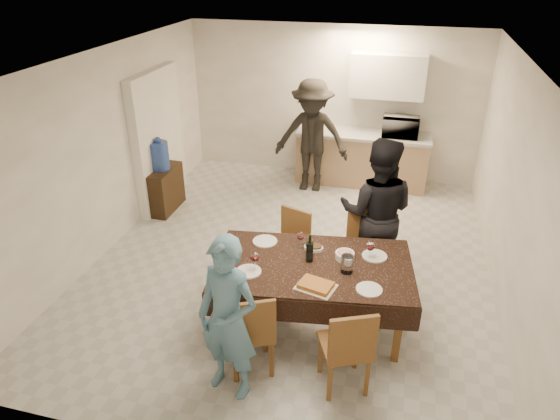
{
  "coord_description": "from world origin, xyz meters",
  "views": [
    {
      "loc": [
        1.22,
        -5.44,
        3.67
      ],
      "look_at": [
        -0.09,
        -0.3,
        0.88
      ],
      "focal_mm": 32.0,
      "sensor_mm": 36.0,
      "label": 1
    }
  ],
  "objects_px": {
    "dining_table": "(313,267)",
    "water_pitcher": "(347,264)",
    "wine_bottle": "(310,248)",
    "person_near": "(228,319)",
    "person_kitchen": "(312,136)",
    "water_jug": "(159,156)",
    "savoury_tart": "(316,285)",
    "microwave": "(401,127)",
    "person_far": "(377,213)",
    "console": "(163,189)"
  },
  "relations": [
    {
      "from": "person_near",
      "to": "wine_bottle",
      "type": "bearing_deg",
      "value": 79.25
    },
    {
      "from": "console",
      "to": "person_near",
      "type": "height_order",
      "value": "person_near"
    },
    {
      "from": "water_jug",
      "to": "dining_table",
      "type": "bearing_deg",
      "value": -37.49
    },
    {
      "from": "wine_bottle",
      "to": "person_near",
      "type": "xyz_separation_m",
      "value": [
        -0.5,
        -1.1,
        -0.14
      ]
    },
    {
      "from": "dining_table",
      "to": "savoury_tart",
      "type": "bearing_deg",
      "value": -83.19
    },
    {
      "from": "console",
      "to": "microwave",
      "type": "xyz_separation_m",
      "value": [
        3.48,
        1.76,
        0.73
      ]
    },
    {
      "from": "person_near",
      "to": "person_far",
      "type": "height_order",
      "value": "person_far"
    },
    {
      "from": "console",
      "to": "person_kitchen",
      "type": "relative_size",
      "value": 0.39
    },
    {
      "from": "dining_table",
      "to": "water_pitcher",
      "type": "distance_m",
      "value": 0.38
    },
    {
      "from": "wine_bottle",
      "to": "person_far",
      "type": "height_order",
      "value": "person_far"
    },
    {
      "from": "wine_bottle",
      "to": "water_jug",
      "type": "bearing_deg",
      "value": 142.66
    },
    {
      "from": "person_far",
      "to": "person_near",
      "type": "bearing_deg",
      "value": 64.1
    },
    {
      "from": "dining_table",
      "to": "console",
      "type": "distance_m",
      "value": 3.52
    },
    {
      "from": "wine_bottle",
      "to": "person_kitchen",
      "type": "distance_m",
      "value": 3.45
    },
    {
      "from": "dining_table",
      "to": "person_far",
      "type": "xyz_separation_m",
      "value": [
        0.55,
        1.05,
        0.17
      ]
    },
    {
      "from": "water_pitcher",
      "to": "person_far",
      "type": "height_order",
      "value": "person_far"
    },
    {
      "from": "person_near",
      "to": "person_kitchen",
      "type": "relative_size",
      "value": 0.86
    },
    {
      "from": "person_near",
      "to": "microwave",
      "type": "bearing_deg",
      "value": 89.49
    },
    {
      "from": "person_far",
      "to": "person_kitchen",
      "type": "xyz_separation_m",
      "value": [
        -1.25,
        2.39,
        0.02
      ]
    },
    {
      "from": "person_far",
      "to": "console",
      "type": "bearing_deg",
      "value": -16.23
    },
    {
      "from": "water_jug",
      "to": "water_pitcher",
      "type": "height_order",
      "value": "water_jug"
    },
    {
      "from": "savoury_tart",
      "to": "person_near",
      "type": "distance_m",
      "value": 0.93
    },
    {
      "from": "water_jug",
      "to": "wine_bottle",
      "type": "xyz_separation_m",
      "value": [
        2.73,
        -2.08,
        0.05
      ]
    },
    {
      "from": "savoury_tart",
      "to": "water_jug",
      "type": "bearing_deg",
      "value": 138.89
    },
    {
      "from": "water_pitcher",
      "to": "person_kitchen",
      "type": "height_order",
      "value": "person_kitchen"
    },
    {
      "from": "microwave",
      "to": "person_kitchen",
      "type": "distance_m",
      "value": 1.47
    },
    {
      "from": "water_jug",
      "to": "person_far",
      "type": "height_order",
      "value": "person_far"
    },
    {
      "from": "dining_table",
      "to": "person_far",
      "type": "height_order",
      "value": "person_far"
    },
    {
      "from": "dining_table",
      "to": "person_kitchen",
      "type": "relative_size",
      "value": 1.16
    },
    {
      "from": "person_near",
      "to": "person_kitchen",
      "type": "xyz_separation_m",
      "value": [
        -0.15,
        4.49,
        0.13
      ]
    },
    {
      "from": "console",
      "to": "person_far",
      "type": "height_order",
      "value": "person_far"
    },
    {
      "from": "water_pitcher",
      "to": "console",
      "type": "bearing_deg",
      "value": 145.11
    },
    {
      "from": "dining_table",
      "to": "water_pitcher",
      "type": "relative_size",
      "value": 11.66
    },
    {
      "from": "person_near",
      "to": "person_far",
      "type": "xyz_separation_m",
      "value": [
        1.1,
        2.1,
        0.12
      ]
    },
    {
      "from": "water_pitcher",
      "to": "savoury_tart",
      "type": "distance_m",
      "value": 0.42
    },
    {
      "from": "water_jug",
      "to": "savoury_tart",
      "type": "height_order",
      "value": "water_jug"
    },
    {
      "from": "water_jug",
      "to": "person_near",
      "type": "height_order",
      "value": "person_near"
    },
    {
      "from": "water_pitcher",
      "to": "microwave",
      "type": "distance_m",
      "value": 3.96
    },
    {
      "from": "wine_bottle",
      "to": "person_near",
      "type": "height_order",
      "value": "person_near"
    },
    {
      "from": "console",
      "to": "water_jug",
      "type": "bearing_deg",
      "value": 0.0
    },
    {
      "from": "water_pitcher",
      "to": "savoury_tart",
      "type": "relative_size",
      "value": 0.51
    },
    {
      "from": "microwave",
      "to": "person_far",
      "type": "bearing_deg",
      "value": 86.96
    },
    {
      "from": "microwave",
      "to": "person_near",
      "type": "relative_size",
      "value": 0.36
    },
    {
      "from": "console",
      "to": "water_pitcher",
      "type": "xyz_separation_m",
      "value": [
        3.13,
        -2.18,
        0.54
      ]
    },
    {
      "from": "water_pitcher",
      "to": "person_near",
      "type": "height_order",
      "value": "person_near"
    },
    {
      "from": "console",
      "to": "savoury_tart",
      "type": "distance_m",
      "value": 3.85
    },
    {
      "from": "wine_bottle",
      "to": "person_near",
      "type": "distance_m",
      "value": 1.22
    },
    {
      "from": "microwave",
      "to": "person_near",
      "type": "height_order",
      "value": "person_near"
    },
    {
      "from": "dining_table",
      "to": "microwave",
      "type": "height_order",
      "value": "microwave"
    },
    {
      "from": "water_pitcher",
      "to": "person_near",
      "type": "bearing_deg",
      "value": -131.99
    }
  ]
}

